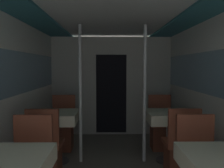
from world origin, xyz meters
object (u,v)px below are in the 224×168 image
at_px(dining_table_left_1, 55,120).
at_px(chair_left_far_1, 63,132).
at_px(dining_table_right_1, 169,119).
at_px(support_pole_right_1, 145,94).
at_px(chair_left_near_1, 46,156).
at_px(chair_right_near_1, 180,155).
at_px(chair_right_far_1, 161,132).
at_px(support_pole_left_1, 80,94).

relative_size(dining_table_left_1, chair_left_far_1, 0.82).
xyz_separation_m(dining_table_right_1, support_pole_right_1, (-0.38, 0.00, 0.38)).
relative_size(dining_table_left_1, chair_left_near_1, 0.82).
bearing_deg(dining_table_left_1, support_pole_right_1, 0.00).
distance_m(dining_table_left_1, chair_left_far_1, 0.68).
relative_size(chair_right_near_1, chair_right_far_1, 1.00).
bearing_deg(dining_table_left_1, support_pole_left_1, 0.00).
bearing_deg(chair_right_far_1, support_pole_left_1, 23.32).
bearing_deg(chair_right_near_1, chair_right_far_1, 90.00).
bearing_deg(chair_right_near_1, chair_left_near_1, 180.00).
height_order(chair_left_far_1, chair_right_near_1, same).
xyz_separation_m(dining_table_left_1, chair_right_near_1, (1.73, -0.58, -0.35)).
distance_m(dining_table_left_1, dining_table_right_1, 1.73).
distance_m(chair_left_far_1, chair_right_far_1, 1.73).
relative_size(chair_right_near_1, support_pole_right_1, 0.45).
distance_m(chair_right_near_1, chair_right_far_1, 1.16).
distance_m(chair_left_far_1, support_pole_right_1, 1.64).
height_order(dining_table_left_1, support_pole_right_1, support_pole_right_1).
bearing_deg(dining_table_left_1, dining_table_right_1, 0.00).
bearing_deg(support_pole_left_1, chair_right_far_1, 23.32).
xyz_separation_m(chair_left_near_1, dining_table_right_1, (1.73, 0.58, 0.35)).
bearing_deg(chair_right_near_1, chair_left_far_1, 146.09).
bearing_deg(dining_table_right_1, support_pole_right_1, 180.00).
xyz_separation_m(chair_left_near_1, chair_left_far_1, (0.00, 1.16, 0.00)).
height_order(chair_left_near_1, support_pole_right_1, support_pole_right_1).
bearing_deg(dining_table_left_1, chair_right_near_1, -18.58).
xyz_separation_m(dining_table_left_1, support_pole_left_1, (0.38, 0.00, 0.38)).
height_order(support_pole_left_1, chair_right_near_1, support_pole_left_1).
height_order(support_pole_left_1, dining_table_right_1, support_pole_left_1).
relative_size(chair_left_near_1, support_pole_left_1, 0.45).
xyz_separation_m(dining_table_left_1, chair_right_far_1, (1.73, 0.58, -0.35)).
relative_size(dining_table_right_1, chair_right_far_1, 0.82).
relative_size(support_pole_left_1, chair_right_far_1, 2.21).
bearing_deg(support_pole_right_1, dining_table_right_1, -0.00).
distance_m(chair_left_near_1, support_pole_right_1, 1.64).
bearing_deg(dining_table_right_1, support_pole_left_1, 180.00).
xyz_separation_m(dining_table_left_1, dining_table_right_1, (1.73, 0.00, 0.00)).
distance_m(chair_left_far_1, support_pole_left_1, 1.01).
xyz_separation_m(dining_table_left_1, chair_left_near_1, (-0.00, -0.58, -0.35)).
bearing_deg(support_pole_left_1, support_pole_right_1, 0.00).
bearing_deg(chair_right_near_1, support_pole_right_1, 123.26).
height_order(dining_table_right_1, chair_right_near_1, chair_right_near_1).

